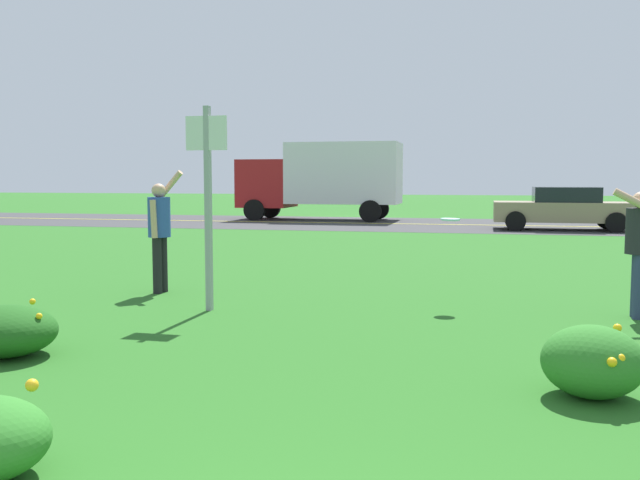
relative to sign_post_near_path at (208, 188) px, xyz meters
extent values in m
plane|color=#26601E|center=(2.87, 5.54, -1.62)|extent=(120.00, 120.00, 0.00)
cube|color=#38383A|center=(2.87, 18.03, -1.62)|extent=(120.00, 8.26, 0.01)
cube|color=yellow|center=(2.87, 18.03, -1.61)|extent=(120.00, 0.16, 0.00)
ellipsoid|color=#2D7526|center=(4.39, -2.74, -1.33)|extent=(0.80, 0.76, 0.58)
sphere|color=yellow|center=(4.58, -2.67, -1.13)|extent=(0.06, 0.06, 0.06)
sphere|color=yellow|center=(4.59, -2.56, -1.08)|extent=(0.07, 0.07, 0.07)
sphere|color=yellow|center=(4.21, -2.79, -1.30)|extent=(0.05, 0.05, 0.05)
sphere|color=yellow|center=(4.47, -3.09, -1.24)|extent=(0.07, 0.07, 0.07)
sphere|color=yellow|center=(4.40, -2.64, -1.23)|extent=(0.08, 0.08, 0.08)
sphere|color=yellow|center=(4.54, -3.02, -1.22)|extent=(0.07, 0.07, 0.07)
sphere|color=yellow|center=(4.46, -2.64, -1.26)|extent=(0.08, 0.08, 0.08)
ellipsoid|color=#1E5619|center=(-1.03, -2.69, -1.37)|extent=(1.01, 0.92, 0.50)
sphere|color=yellow|center=(-0.83, -2.86, -1.29)|extent=(0.05, 0.05, 0.05)
sphere|color=yellow|center=(-0.62, -2.73, -1.19)|extent=(0.06, 0.06, 0.06)
sphere|color=yellow|center=(-1.04, -2.25, -1.15)|extent=(0.06, 0.06, 0.06)
sphere|color=gold|center=(0.83, -4.86, -1.14)|extent=(0.08, 0.08, 0.08)
cube|color=#93969B|center=(0.00, 0.01, -0.28)|extent=(0.07, 0.10, 2.68)
cube|color=silver|center=(0.00, -0.02, 0.71)|extent=(0.56, 0.03, 0.44)
cylinder|color=#2D4C9E|center=(-1.28, 1.18, -0.46)|extent=(0.34, 0.34, 0.61)
sphere|color=tan|center=(-1.28, 1.18, -0.06)|extent=(0.21, 0.21, 0.21)
cylinder|color=black|center=(-1.28, 1.27, -1.19)|extent=(0.14, 0.14, 0.86)
cylinder|color=black|center=(-1.29, 1.10, -1.19)|extent=(0.14, 0.14, 0.86)
cylinder|color=tan|center=(-1.19, 1.37, 0.01)|extent=(0.46, 0.12, 0.48)
cylinder|color=tan|center=(-1.27, 0.98, -0.48)|extent=(0.12, 0.10, 0.57)
cylinder|color=#232328|center=(5.41, 0.77, -0.53)|extent=(0.34, 0.34, 0.57)
cylinder|color=navy|center=(5.41, 0.68, -1.22)|extent=(0.14, 0.14, 0.81)
cylinder|color=navy|center=(5.42, 0.85, -1.22)|extent=(0.14, 0.14, 0.81)
cylinder|color=tan|center=(5.31, 0.58, -0.16)|extent=(0.52, 0.12, 0.33)
cylinder|color=tan|center=(5.41, 0.97, -0.55)|extent=(0.12, 0.10, 0.54)
cylinder|color=#ADD6E5|center=(3.08, 1.04, -0.43)|extent=(0.26, 0.26, 0.03)
torus|color=#ADD6E5|center=(3.08, 1.04, -0.43)|extent=(0.26, 0.26, 0.03)
cube|color=#937F60|center=(6.10, 16.18, -1.00)|extent=(4.50, 1.82, 0.66)
cube|color=black|center=(6.20, 16.18, -0.43)|extent=(2.10, 1.64, 0.52)
cylinder|color=black|center=(4.55, 15.29, -1.29)|extent=(0.66, 0.22, 0.66)
cylinder|color=black|center=(4.55, 17.07, -1.29)|extent=(0.66, 0.22, 0.66)
cylinder|color=black|center=(7.65, 15.29, -1.29)|extent=(0.66, 0.22, 0.66)
cylinder|color=black|center=(7.65, 17.07, -1.29)|extent=(0.66, 0.22, 0.66)
cube|color=maroon|center=(-5.50, 19.89, -0.10)|extent=(2.10, 2.30, 2.00)
cube|color=silver|center=(-2.15, 19.89, 0.33)|extent=(4.60, 2.30, 2.50)
cylinder|color=black|center=(-5.70, 18.79, -1.18)|extent=(0.88, 0.26, 0.88)
cylinder|color=black|center=(-5.70, 20.99, -1.18)|extent=(0.88, 0.26, 0.88)
cylinder|color=black|center=(-0.87, 18.79, -1.18)|extent=(0.88, 0.26, 0.88)
cylinder|color=black|center=(-0.87, 20.99, -1.18)|extent=(0.88, 0.26, 0.88)
camera|label=1|loc=(3.52, -8.53, 0.13)|focal=39.08mm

